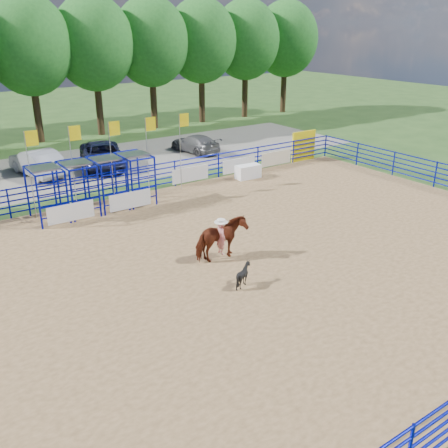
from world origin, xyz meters
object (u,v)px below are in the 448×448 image
Objects in this scene: car_b at (38,162)px; car_c at (103,155)px; announcer_table at (248,172)px; car_d at (195,143)px; horse_and_rider at (221,238)px; calf at (243,275)px.

car_c is at bearing 164.53° from car_b.
car_d is at bearing 83.51° from announcer_table.
announcer_table is 0.64× the size of horse_and_rider.
calf is at bearing -128.05° from announcer_table.
announcer_table is 0.31× the size of car_b.
car_d is (9.01, 17.86, 0.19)m from calf.
car_d is at bearing 168.59° from car_b.
announcer_table is 7.48m from car_d.
calf is (-8.16, -10.43, 0.02)m from announcer_table.
announcer_table is 9.62m from car_c.
car_d is (6.96, 0.02, -0.14)m from car_c.
car_b reaches higher than car_d.
calf is (-0.56, -2.21, -0.50)m from horse_and_rider.
announcer_table is at bearing 47.24° from horse_and_rider.
calf is at bearing -82.37° from car_c.
car_c is at bearing 84.56° from horse_and_rider.
announcer_table is 1.77× the size of calf.
announcer_table is at bearing 76.57° from car_d.
announcer_table is 12.83m from car_b.
car_b is at bearing 98.95° from horse_and_rider.
horse_and_rider reaches higher than announcer_table.
horse_and_rider is 16.28m from car_b.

